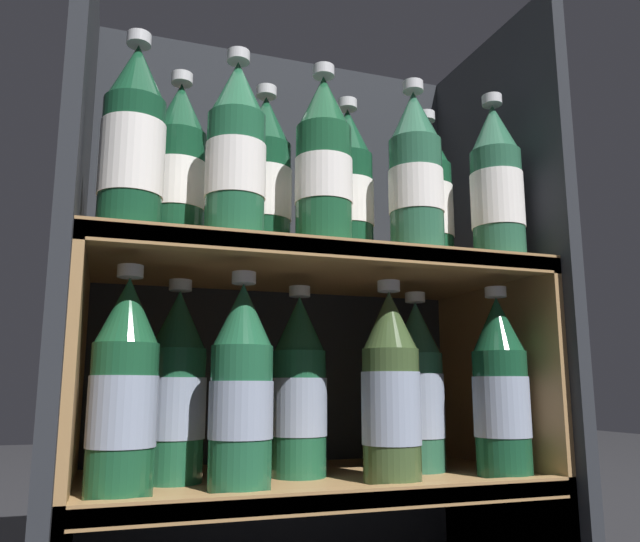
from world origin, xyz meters
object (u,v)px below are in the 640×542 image
object	(u,v)px
bottle_upper_front_3	(416,177)
bottle_upper_front_1	(236,156)
bottle_upper_front_4	(497,188)
bottle_upper_back_0	(178,172)
bottle_lower_front_0	(124,392)
bottle_upper_front_2	(324,166)
bottle_upper_back_3	(428,200)
bottle_lower_back_0	(176,391)
bottle_upper_back_1	(265,182)
bottle_lower_front_1	(241,391)
bottle_lower_front_2	(391,392)
bottle_upper_front_0	(133,145)
bottle_lower_back_2	(418,391)
bottle_lower_back_1	(299,391)
bottle_lower_front_3	(501,391)
bottle_upper_back_2	(348,190)

from	to	relation	value
bottle_upper_front_3	bottle_upper_front_1	bearing A→B (deg)	180.00
bottle_upper_front_1	bottle_upper_front_4	distance (m)	0.38
bottle_upper_back_0	bottle_lower_front_0	bearing A→B (deg)	-124.16
bottle_upper_front_1	bottle_upper_front_2	bearing A→B (deg)	0.00
bottle_lower_front_0	bottle_upper_front_1	bearing A→B (deg)	-0.00
bottle_upper_front_1	bottle_upper_back_3	size ratio (longest dim) A/B	1.00
bottle_upper_front_4	bottle_lower_back_0	bearing A→B (deg)	169.14
bottle_upper_back_1	bottle_lower_front_1	xyz separation A→B (m)	(-0.04, -0.08, -0.29)
bottle_upper_front_3	bottle_lower_front_2	xyz separation A→B (m)	(-0.04, 0.00, -0.29)
bottle_upper_front_0	bottle_upper_front_3	bearing A→B (deg)	0.00
bottle_upper_front_4	bottle_lower_back_2	size ratio (longest dim) A/B	1.00
bottle_upper_front_4	bottle_upper_back_1	bearing A→B (deg)	165.57
bottle_lower_front_0	bottle_lower_front_2	bearing A→B (deg)	-0.00
bottle_upper_back_3	bottle_lower_back_1	size ratio (longest dim) A/B	1.00
bottle_upper_front_3	bottle_lower_back_2	xyz separation A→B (m)	(0.04, 0.08, -0.29)
bottle_lower_front_3	bottle_lower_back_2	distance (m)	0.12
bottle_upper_front_2	bottle_lower_front_2	bearing A→B (deg)	0.00
bottle_upper_back_1	bottle_lower_front_2	size ratio (longest dim) A/B	1.00
bottle_lower_front_0	bottle_lower_front_1	size ratio (longest dim) A/B	1.00
bottle_upper_back_3	bottle_lower_front_0	bearing A→B (deg)	-169.15
bottle_upper_back_2	bottle_lower_front_1	xyz separation A→B (m)	(-0.17, -0.08, -0.29)
bottle_upper_front_1	bottle_upper_back_1	world-z (taller)	same
bottle_upper_front_1	bottle_upper_back_2	size ratio (longest dim) A/B	1.00
bottle_lower_back_1	bottle_upper_front_4	bearing A→B (deg)	-17.05
bottle_lower_back_1	bottle_upper_front_3	bearing A→B (deg)	-30.62
bottle_upper_back_2	bottle_upper_back_0	bearing A→B (deg)	180.00
bottle_lower_back_1	bottle_upper_front_2	bearing A→B (deg)	-85.78
bottle_upper_front_0	bottle_upper_back_1	distance (m)	0.20
bottle_upper_front_0	bottle_lower_back_0	xyz separation A→B (m)	(0.07, 0.08, -0.29)
bottle_upper_front_2	bottle_upper_back_0	bearing A→B (deg)	154.94
bottle_upper_front_0	bottle_upper_front_2	xyz separation A→B (m)	(0.24, 0.00, 0.00)
bottle_lower_front_3	bottle_upper_back_0	bearing A→B (deg)	169.10
bottle_lower_front_1	bottle_lower_front_0	bearing A→B (deg)	180.00
bottle_upper_front_4	bottle_upper_back_3	distance (m)	0.11
bottle_upper_front_0	bottle_lower_back_1	distance (m)	0.38
bottle_upper_front_0	bottle_lower_front_1	size ratio (longest dim) A/B	1.00
bottle_lower_front_1	bottle_lower_back_1	distance (m)	0.13
bottle_upper_front_3	bottle_upper_back_0	distance (m)	0.32
bottle_upper_front_4	bottle_upper_back_2	bearing A→B (deg)	157.20
bottle_upper_front_1	bottle_lower_back_0	distance (m)	0.30
bottle_upper_front_3	bottle_upper_back_0	size ratio (longest dim) A/B	1.00
bottle_lower_front_0	bottle_lower_front_3	distance (m)	0.49
bottle_upper_back_3	bottle_lower_front_3	distance (m)	0.30
bottle_upper_back_3	bottle_lower_back_2	size ratio (longest dim) A/B	1.00
bottle_upper_back_3	bottle_upper_front_1	bearing A→B (deg)	-165.25
bottle_upper_front_0	bottle_lower_front_0	world-z (taller)	bottle_upper_front_0
bottle_lower_front_1	bottle_lower_back_0	bearing A→B (deg)	128.39
bottle_upper_front_0	bottle_lower_front_1	world-z (taller)	bottle_upper_front_0
bottle_upper_front_2	bottle_upper_front_4	size ratio (longest dim) A/B	1.00
bottle_lower_front_0	bottle_lower_back_0	bearing A→B (deg)	51.61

